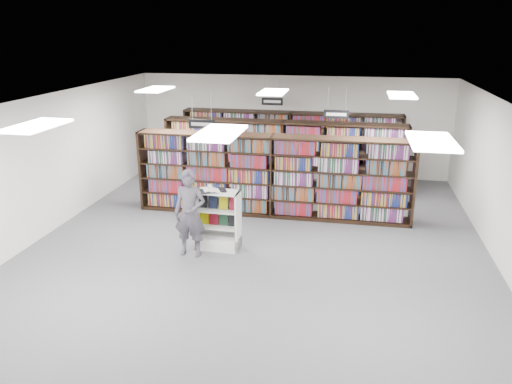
% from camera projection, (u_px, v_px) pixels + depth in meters
% --- Properties ---
extents(floor, '(12.00, 12.00, 0.00)m').
position_uv_depth(floor, '(257.00, 246.00, 11.14)').
color(floor, '#4A494E').
rests_on(floor, ground).
extents(ceiling, '(10.00, 12.00, 0.10)m').
position_uv_depth(ceiling, '(258.00, 102.00, 10.13)').
color(ceiling, white).
rests_on(ceiling, wall_back).
extents(wall_back, '(10.00, 0.10, 3.20)m').
position_uv_depth(wall_back, '(292.00, 126.00, 16.23)').
color(wall_back, white).
rests_on(wall_back, ground).
extents(wall_front, '(10.00, 0.10, 3.20)m').
position_uv_depth(wall_front, '(146.00, 343.00, 5.04)').
color(wall_front, white).
rests_on(wall_front, ground).
extents(wall_left, '(0.10, 12.00, 3.20)m').
position_uv_depth(wall_left, '(46.00, 166.00, 11.54)').
color(wall_left, white).
rests_on(wall_left, ground).
extents(wall_right, '(0.10, 12.00, 3.20)m').
position_uv_depth(wall_right, '(509.00, 191.00, 9.73)').
color(wall_right, white).
rests_on(wall_right, ground).
extents(bookshelf_row_near, '(7.00, 0.60, 2.10)m').
position_uv_depth(bookshelf_row_near, '(272.00, 176.00, 12.67)').
color(bookshelf_row_near, black).
rests_on(bookshelf_row_near, floor).
extents(bookshelf_row_mid, '(7.00, 0.60, 2.10)m').
position_uv_depth(bookshelf_row_mid, '(283.00, 157.00, 14.54)').
color(bookshelf_row_mid, black).
rests_on(bookshelf_row_mid, floor).
extents(bookshelf_row_far, '(7.00, 0.60, 2.10)m').
position_uv_depth(bookshelf_row_far, '(290.00, 144.00, 16.12)').
color(bookshelf_row_far, black).
rests_on(bookshelf_row_far, floor).
extents(aisle_sign_left, '(0.65, 0.02, 0.80)m').
position_uv_depth(aisle_sign_left, '(202.00, 123.00, 11.55)').
color(aisle_sign_left, '#B2B2B7').
rests_on(aisle_sign_left, ceiling).
extents(aisle_sign_right, '(0.65, 0.02, 0.80)m').
position_uv_depth(aisle_sign_right, '(336.00, 113.00, 12.87)').
color(aisle_sign_right, '#B2B2B7').
rests_on(aisle_sign_right, ceiling).
extents(aisle_sign_center, '(0.65, 0.02, 0.80)m').
position_uv_depth(aisle_sign_center, '(272.00, 101.00, 15.10)').
color(aisle_sign_center, '#B2B2B7').
rests_on(aisle_sign_center, ceiling).
extents(troffer_front_left, '(0.60, 1.20, 0.04)m').
position_uv_depth(troffer_front_left, '(36.00, 126.00, 7.89)').
color(troffer_front_left, white).
rests_on(troffer_front_left, ceiling).
extents(troffer_front_center, '(0.60, 1.20, 0.04)m').
position_uv_depth(troffer_front_center, '(219.00, 133.00, 7.35)').
color(troffer_front_center, white).
rests_on(troffer_front_center, ceiling).
extents(troffer_front_right, '(0.60, 1.20, 0.04)m').
position_uv_depth(troffer_front_right, '(432.00, 141.00, 6.81)').
color(troffer_front_right, white).
rests_on(troffer_front_right, ceiling).
extents(troffer_back_left, '(0.60, 1.20, 0.04)m').
position_uv_depth(troffer_back_left, '(156.00, 89.00, 12.55)').
color(troffer_back_left, white).
rests_on(troffer_back_left, ceiling).
extents(troffer_back_center, '(0.60, 1.20, 0.04)m').
position_uv_depth(troffer_back_center, '(273.00, 92.00, 12.01)').
color(troffer_back_center, white).
rests_on(troffer_back_center, ceiling).
extents(troffer_back_right, '(0.60, 1.20, 0.04)m').
position_uv_depth(troffer_back_right, '(402.00, 95.00, 11.47)').
color(troffer_back_right, white).
rests_on(troffer_back_right, ceiling).
extents(endcap_display, '(0.96, 0.50, 1.32)m').
position_uv_depth(endcap_display, '(219.00, 228.00, 10.93)').
color(endcap_display, silver).
rests_on(endcap_display, floor).
extents(open_book, '(0.70, 0.57, 0.13)m').
position_uv_depth(open_book, '(211.00, 190.00, 10.63)').
color(open_book, black).
rests_on(open_book, endcap_display).
extents(shopper, '(0.69, 0.46, 1.88)m').
position_uv_depth(shopper, '(190.00, 214.00, 10.43)').
color(shopper, '#534F5A').
rests_on(shopper, floor).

